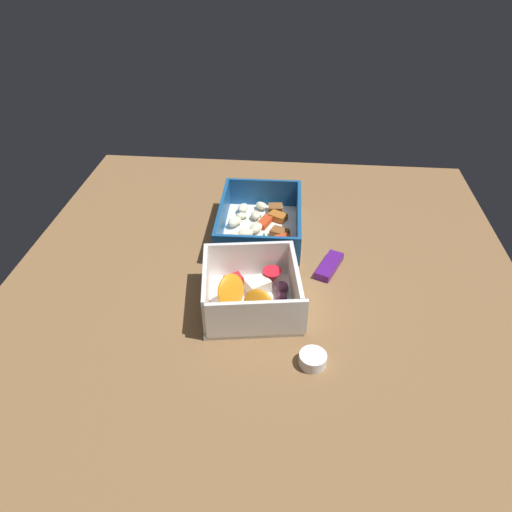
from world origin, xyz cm
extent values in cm
cube|color=brown|center=(0.00, 0.00, 1.00)|extent=(80.00, 80.00, 2.00)
cube|color=white|center=(-10.58, -1.59, 2.30)|extent=(19.39, 14.26, 0.60)
cube|color=#19518C|center=(-19.84, -1.77, 5.22)|extent=(0.87, 13.90, 5.24)
cube|color=#19518C|center=(-1.32, -1.41, 5.22)|extent=(0.87, 13.90, 5.24)
cube|color=#19518C|center=(-10.71, 5.05, 5.22)|extent=(17.93, 0.95, 5.24)
cube|color=#19518C|center=(-10.45, -8.23, 5.22)|extent=(17.93, 0.95, 5.24)
ellipsoid|color=beige|center=(-4.29, -1.40, 3.47)|extent=(2.80, 2.22, 1.24)
ellipsoid|color=beige|center=(-6.95, -1.09, 3.34)|extent=(2.46, 2.07, 1.05)
ellipsoid|color=beige|center=(-3.61, -5.86, 3.40)|extent=(2.74, 2.72, 1.14)
ellipsoid|color=beige|center=(-8.48, -3.95, 3.56)|extent=(2.49, 3.10, 1.37)
ellipsoid|color=beige|center=(-14.30, -5.31, 3.32)|extent=(1.83, 2.30, 1.02)
ellipsoid|color=beige|center=(-17.92, -1.96, 3.44)|extent=(2.86, 2.92, 1.20)
ellipsoid|color=beige|center=(-11.79, -6.26, 3.59)|extent=(3.44, 3.18, 1.41)
ellipsoid|color=beige|center=(-6.23, -3.29, 3.45)|extent=(2.59, 2.94, 1.22)
ellipsoid|color=beige|center=(-14.48, -2.72, 3.45)|extent=(2.68, 2.08, 1.22)
ellipsoid|color=beige|center=(-10.18, -2.26, 3.57)|extent=(3.32, 2.91, 1.38)
ellipsoid|color=beige|center=(-16.64, -5.30, 3.53)|extent=(3.04, 2.46, 1.33)
ellipsoid|color=beige|center=(-6.79, -5.99, 3.60)|extent=(3.43, 2.97, 1.43)
cube|color=brown|center=(-9.75, 1.88, 3.14)|extent=(3.08, 3.55, 1.08)
cube|color=red|center=(-12.72, -0.97, 3.12)|extent=(3.89, 2.87, 1.04)
cube|color=red|center=(-6.69, 2.60, 3.46)|extent=(2.91, 3.12, 1.71)
cube|color=#AD5B1E|center=(-14.67, 1.27, 3.21)|extent=(3.30, 3.72, 1.22)
cube|color=brown|center=(-17.45, 0.72, 3.24)|extent=(2.48, 2.76, 1.28)
cube|color=brown|center=(-3.63, 1.69, 3.11)|extent=(3.47, 2.63, 1.01)
cube|color=#387A33|center=(-9.43, -0.80, 2.70)|extent=(0.60, 0.40, 0.20)
cube|color=#387A33|center=(-15.30, -1.94, 2.70)|extent=(0.60, 0.40, 0.20)
cube|color=#387A33|center=(-10.16, -4.81, 2.70)|extent=(0.60, 0.40, 0.20)
cube|color=#387A33|center=(-14.49, -4.66, 2.70)|extent=(0.60, 0.40, 0.20)
cube|color=#387A33|center=(-6.05, -5.06, 2.70)|extent=(0.60, 0.40, 0.20)
cube|color=#387A33|center=(-12.35, -5.57, 2.70)|extent=(0.60, 0.40, 0.20)
cube|color=white|center=(7.73, -1.38, 2.30)|extent=(15.24, 15.12, 0.60)
cube|color=white|center=(1.39, -2.33, 5.51)|extent=(2.55, 13.23, 5.82)
cube|color=white|center=(14.08, -0.44, 5.51)|extent=(2.55, 13.23, 5.82)
cube|color=white|center=(6.80, 4.89, 5.51)|extent=(12.18, 2.40, 5.82)
cube|color=white|center=(8.67, -7.66, 5.51)|extent=(12.18, 2.40, 5.82)
ellipsoid|color=orange|center=(11.22, -0.48, 5.13)|extent=(4.78, 5.53, 4.87)
ellipsoid|color=orange|center=(8.71, -4.10, 5.25)|extent=(5.90, 5.42, 5.10)
cube|color=#F4EACC|center=(5.30, -0.58, 3.59)|extent=(3.97, 4.14, 1.99)
cube|color=red|center=(4.24, -4.37, 3.37)|extent=(3.02, 3.19, 1.53)
sphere|color=#562D4C|center=(9.09, 2.70, 3.48)|extent=(1.76, 1.76, 1.76)
sphere|color=#562D4C|center=(7.42, 2.94, 3.46)|extent=(1.71, 1.71, 1.71)
sphere|color=#562D4C|center=(5.40, 2.96, 3.59)|extent=(1.97, 1.97, 1.97)
cone|color=red|center=(3.23, 1.36, 3.76)|extent=(2.91, 2.91, 2.33)
sphere|color=navy|center=(12.54, 2.26, 3.06)|extent=(0.92, 0.92, 0.92)
sphere|color=navy|center=(9.81, 3.85, 3.12)|extent=(1.05, 1.05, 1.05)
sphere|color=navy|center=(11.76, 3.20, 3.16)|extent=(1.12, 1.12, 1.12)
sphere|color=navy|center=(11.77, 4.51, 3.15)|extent=(1.10, 1.10, 1.10)
cube|color=#51197A|center=(-1.75, 10.21, 2.60)|extent=(7.38, 4.92, 1.20)
cylinder|color=white|center=(17.94, 7.43, 2.83)|extent=(3.50, 3.50, 1.66)
camera|label=1|loc=(57.30, 3.82, 48.42)|focal=32.67mm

